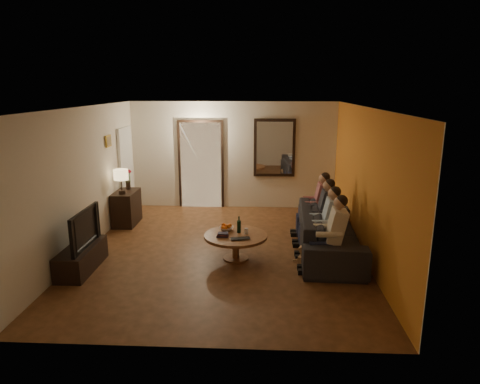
{
  "coord_description": "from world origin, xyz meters",
  "views": [
    {
      "loc": [
        0.69,
        -7.34,
        2.95
      ],
      "look_at": [
        0.3,
        0.3,
        1.05
      ],
      "focal_mm": 32.0,
      "sensor_mm": 36.0,
      "label": 1
    }
  ],
  "objects_px": {
    "person_a": "(332,238)",
    "person_c": "(322,216)",
    "tv": "(79,229)",
    "coffee_table": "(236,247)",
    "wine_bottle": "(239,224)",
    "laptop": "(241,240)",
    "table_lamp": "(121,182)",
    "dresser": "(126,208)",
    "person_d": "(318,207)",
    "dog": "(314,250)",
    "sofa": "(329,232)",
    "person_b": "(326,226)",
    "bowl": "(226,229)",
    "tv_stand": "(82,258)"
  },
  "relations": [
    {
      "from": "tv_stand",
      "to": "bowl",
      "type": "relative_size",
      "value": 4.64
    },
    {
      "from": "person_a",
      "to": "person_c",
      "type": "xyz_separation_m",
      "value": [
        0.0,
        1.2,
        0.0
      ]
    },
    {
      "from": "person_b",
      "to": "person_a",
      "type": "bearing_deg",
      "value": -90.0
    },
    {
      "from": "person_c",
      "to": "dog",
      "type": "distance_m",
      "value": 1.01
    },
    {
      "from": "table_lamp",
      "to": "coffee_table",
      "type": "relative_size",
      "value": 0.49
    },
    {
      "from": "sofa",
      "to": "wine_bottle",
      "type": "relative_size",
      "value": 8.49
    },
    {
      "from": "person_c",
      "to": "coffee_table",
      "type": "bearing_deg",
      "value": -155.57
    },
    {
      "from": "person_c",
      "to": "dresser",
      "type": "bearing_deg",
      "value": 164.32
    },
    {
      "from": "tv_stand",
      "to": "tv",
      "type": "relative_size",
      "value": 1.11
    },
    {
      "from": "person_d",
      "to": "coffee_table",
      "type": "height_order",
      "value": "person_d"
    },
    {
      "from": "person_d",
      "to": "laptop",
      "type": "height_order",
      "value": "person_d"
    },
    {
      "from": "table_lamp",
      "to": "coffee_table",
      "type": "height_order",
      "value": "table_lamp"
    },
    {
      "from": "laptop",
      "to": "table_lamp",
      "type": "bearing_deg",
      "value": 131.08
    },
    {
      "from": "tv",
      "to": "person_d",
      "type": "distance_m",
      "value": 4.49
    },
    {
      "from": "laptop",
      "to": "person_a",
      "type": "bearing_deg",
      "value": -20.66
    },
    {
      "from": "person_c",
      "to": "tv",
      "type": "bearing_deg",
      "value": -162.49
    },
    {
      "from": "dresser",
      "to": "wine_bottle",
      "type": "xyz_separation_m",
      "value": [
        2.56,
        -1.76,
        0.24
      ]
    },
    {
      "from": "person_b",
      "to": "bowl",
      "type": "bearing_deg",
      "value": 176.48
    },
    {
      "from": "person_d",
      "to": "coffee_table",
      "type": "bearing_deg",
      "value": -140.07
    },
    {
      "from": "dresser",
      "to": "coffee_table",
      "type": "distance_m",
      "value": 3.13
    },
    {
      "from": "table_lamp",
      "to": "sofa",
      "type": "height_order",
      "value": "table_lamp"
    },
    {
      "from": "tv_stand",
      "to": "person_c",
      "type": "xyz_separation_m",
      "value": [
        4.08,
        1.29,
        0.4
      ]
    },
    {
      "from": "wine_bottle",
      "to": "sofa",
      "type": "bearing_deg",
      "value": 10.93
    },
    {
      "from": "coffee_table",
      "to": "wine_bottle",
      "type": "xyz_separation_m",
      "value": [
        0.05,
        0.1,
        0.38
      ]
    },
    {
      "from": "sofa",
      "to": "dog",
      "type": "xyz_separation_m",
      "value": [
        -0.34,
        -0.63,
        -0.1
      ]
    },
    {
      "from": "person_c",
      "to": "wine_bottle",
      "type": "relative_size",
      "value": 3.87
    },
    {
      "from": "sofa",
      "to": "dog",
      "type": "relative_size",
      "value": 4.7
    },
    {
      "from": "dresser",
      "to": "person_d",
      "type": "bearing_deg",
      "value": -7.61
    },
    {
      "from": "tv",
      "to": "person_a",
      "type": "height_order",
      "value": "person_a"
    },
    {
      "from": "tv",
      "to": "person_c",
      "type": "relative_size",
      "value": 0.9
    },
    {
      "from": "coffee_table",
      "to": "person_a",
      "type": "bearing_deg",
      "value": -17.27
    },
    {
      "from": "table_lamp",
      "to": "tv_stand",
      "type": "bearing_deg",
      "value": -90.0
    },
    {
      "from": "dog",
      "to": "laptop",
      "type": "relative_size",
      "value": 1.7
    },
    {
      "from": "laptop",
      "to": "tv",
      "type": "bearing_deg",
      "value": 173.81
    },
    {
      "from": "table_lamp",
      "to": "sofa",
      "type": "xyz_separation_m",
      "value": [
        4.18,
        -1.22,
        -0.62
      ]
    },
    {
      "from": "table_lamp",
      "to": "person_a",
      "type": "distance_m",
      "value": 4.62
    },
    {
      "from": "dog",
      "to": "wine_bottle",
      "type": "bearing_deg",
      "value": -171.98
    },
    {
      "from": "wine_bottle",
      "to": "laptop",
      "type": "relative_size",
      "value": 0.94
    },
    {
      "from": "coffee_table",
      "to": "tv_stand",
      "type": "bearing_deg",
      "value": -167.12
    },
    {
      "from": "tv_stand",
      "to": "tv",
      "type": "xyz_separation_m",
      "value": [
        0.0,
        0.0,
        0.51
      ]
    },
    {
      "from": "dresser",
      "to": "person_d",
      "type": "xyz_separation_m",
      "value": [
        4.08,
        -0.54,
        0.23
      ]
    },
    {
      "from": "person_b",
      "to": "person_c",
      "type": "height_order",
      "value": "same"
    },
    {
      "from": "person_d",
      "to": "laptop",
      "type": "bearing_deg",
      "value": -132.67
    },
    {
      "from": "person_b",
      "to": "coffee_table",
      "type": "bearing_deg",
      "value": -175.9
    },
    {
      "from": "bowl",
      "to": "laptop",
      "type": "bearing_deg",
      "value": -60.75
    },
    {
      "from": "person_a",
      "to": "wine_bottle",
      "type": "xyz_separation_m",
      "value": [
        -1.52,
        0.59,
        0.01
      ]
    },
    {
      "from": "person_a",
      "to": "coffee_table",
      "type": "height_order",
      "value": "person_a"
    },
    {
      "from": "tv_stand",
      "to": "dog",
      "type": "xyz_separation_m",
      "value": [
        3.83,
        0.36,
        0.08
      ]
    },
    {
      "from": "dog",
      "to": "person_d",
      "type": "bearing_deg",
      "value": 103.03
    },
    {
      "from": "table_lamp",
      "to": "person_c",
      "type": "relative_size",
      "value": 0.45
    }
  ]
}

